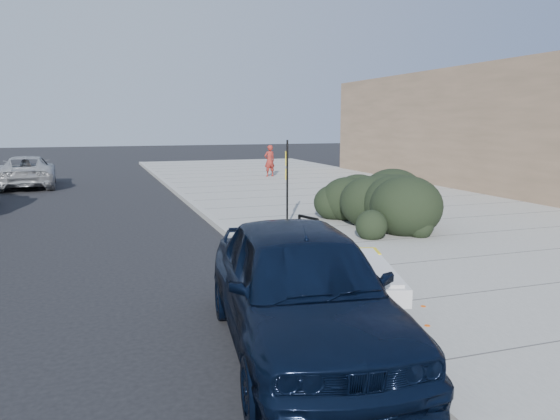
% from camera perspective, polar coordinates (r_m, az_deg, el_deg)
% --- Properties ---
extents(ground, '(120.00, 120.00, 0.00)m').
position_cam_1_polar(ground, '(10.04, 0.52, -7.63)').
color(ground, black).
rests_on(ground, ground).
extents(sidewalk_near, '(11.20, 50.00, 0.15)m').
position_cam_1_polar(sidewalk_near, '(16.83, 12.87, -0.72)').
color(sidewalk_near, gray).
rests_on(sidewalk_near, ground).
extents(curb_near, '(0.22, 50.00, 0.17)m').
position_cam_1_polar(curb_near, '(14.69, -6.03, -1.92)').
color(curb_near, '#9E9E99').
rests_on(curb_near, ground).
extents(bench, '(1.15, 2.34, 0.70)m').
position_cam_1_polar(bench, '(8.12, 9.90, -6.69)').
color(bench, gray).
rests_on(bench, sidewalk_near).
extents(bike_rack, '(0.23, 0.60, 0.91)m').
position_cam_1_polar(bike_rack, '(10.90, 2.96, -2.51)').
color(bike_rack, black).
rests_on(bike_rack, sidewalk_near).
extents(sign_post, '(0.13, 0.26, 2.29)m').
position_cam_1_polar(sign_post, '(14.46, 0.70, 3.47)').
color(sign_post, black).
rests_on(sign_post, sidewalk_near).
extents(hedge, '(2.45, 4.50, 1.64)m').
position_cam_1_polar(hedge, '(15.19, 9.51, 1.75)').
color(hedge, black).
rests_on(hedge, sidewalk_near).
extents(sedan_navy, '(2.58, 5.11, 1.67)m').
position_cam_1_polar(sedan_navy, '(6.96, 2.23, -8.11)').
color(sedan_navy, black).
rests_on(sedan_navy, ground).
extents(suv_silver, '(2.58, 5.17, 1.41)m').
position_cam_1_polar(suv_silver, '(27.07, -24.94, 3.68)').
color(suv_silver, '#A3A5A9').
rests_on(suv_silver, ground).
extents(pedestrian, '(0.64, 0.48, 1.60)m').
position_cam_1_polar(pedestrian, '(27.85, -1.10, 5.17)').
color(pedestrian, maroon).
rests_on(pedestrian, sidewalk_near).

